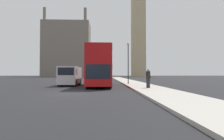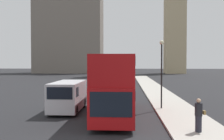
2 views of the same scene
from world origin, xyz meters
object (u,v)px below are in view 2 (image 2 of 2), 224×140
Objects in this scene: red_double_decker_bus at (115,82)px; white_van at (68,96)px; street_lamp at (162,63)px; pedestrian at (199,115)px.

white_van is at bearing 164.29° from red_double_decker_bus.
white_van is 0.92× the size of street_lamp.
street_lamp is (-1.00, 6.90, 2.74)m from pedestrian.
red_double_decker_bus is at bearing 134.29° from pedestrian.
street_lamp is at bearing 30.34° from red_double_decker_bus.
white_van is 2.84× the size of pedestrian.
red_double_decker_bus is 4.45m from street_lamp.
white_van is 10.24m from pedestrian.
street_lamp reaches higher than white_van.
pedestrian is 7.49m from street_lamp.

